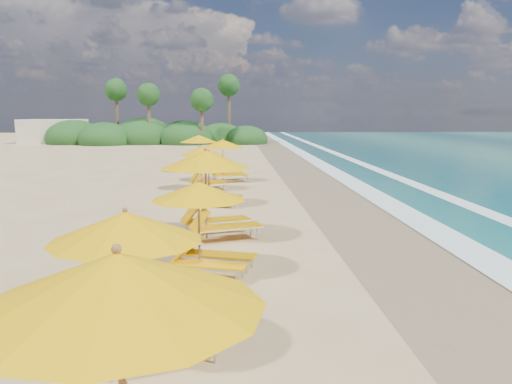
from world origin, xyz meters
TOP-DOWN VIEW (x-y plane):
  - ground at (0.00, 0.00)m, footprint 160.00×160.00m
  - wet_sand at (4.00, 0.00)m, footprint 4.00×160.00m
  - surf_foam at (6.70, 0.00)m, footprint 4.00×160.00m
  - station_1 at (-1.50, -11.51)m, footprint 2.80×2.60m
  - station_2 at (-2.11, -8.28)m, footprint 2.89×2.83m
  - station_3 at (-1.32, -4.30)m, footprint 2.70×2.63m
  - station_4 at (-1.29, -0.89)m, footprint 3.33×3.26m
  - station_5 at (-1.47, 4.47)m, footprint 2.68×2.58m
  - station_6 at (-2.00, 8.72)m, footprint 2.65×2.59m
  - station_7 at (-1.03, 11.62)m, footprint 2.83×2.74m
  - station_8 at (-2.55, 16.05)m, footprint 3.01×2.96m
  - treeline at (-9.94, 45.51)m, footprint 25.80×8.80m
  - beach_building at (-22.00, 48.00)m, footprint 7.00×5.00m

SIDE VIEW (x-z plane):
  - ground at x=0.00m, z-range 0.00..0.00m
  - wet_sand at x=4.00m, z-range 0.00..0.01m
  - surf_foam at x=6.70m, z-range 0.02..0.03m
  - treeline at x=-9.94m, z-range -3.87..5.86m
  - station_6 at x=-2.00m, z-range 0.13..2.21m
  - station_3 at x=-1.32m, z-range 0.13..2.28m
  - station_5 at x=-1.47m, z-range 0.13..2.31m
  - station_2 at x=-2.11m, z-range 0.14..2.41m
  - station_7 at x=-1.03m, z-range 0.14..2.42m
  - station_8 at x=-2.55m, z-range 0.14..2.47m
  - beach_building at x=-22.00m, z-range 0.00..2.80m
  - station_1 at x=-1.50m, z-range 0.15..2.69m
  - station_4 at x=-1.29m, z-range 0.16..2.77m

